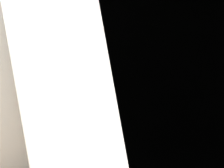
{
  "coord_description": "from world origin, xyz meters",
  "views": [
    {
      "loc": [
        -0.85,
        -1.87,
        1.89
      ],
      "look_at": [
        -0.04,
        -0.0,
        0.96
      ],
      "focal_mm": 41.76,
      "sensor_mm": 36.0,
      "label": 1
    }
  ],
  "objects": [
    {
      "name": "book_stack_side",
      "position": [
        0.36,
        0.09,
        0.82
      ],
      "size": [
        0.23,
        0.21,
        0.09
      ],
      "color": "#B22D33",
      "rests_on": "desk"
    },
    {
      "name": "computer_mouse",
      "position": [
        0.24,
        -0.01,
        0.8
      ],
      "size": [
        0.06,
        0.1,
        0.04
      ],
      "primitive_type": "ellipsoid",
      "color": "#A5A8AD",
      "rests_on": "desk"
    },
    {
      "name": "desk",
      "position": [
        0.35,
        -0.02,
        0.42
      ],
      "size": [
        1.38,
        0.63,
        0.78
      ],
      "color": "#381E14",
      "rests_on": "ground"
    },
    {
      "name": "laptop",
      "position": [
        -0.07,
        0.12,
        1.04
      ],
      "size": [
        0.32,
        0.34,
        0.23
      ],
      "color": "gray",
      "rests_on": "book_stack_tall"
    },
    {
      "name": "wall_back",
      "position": [
        0.0,
        0.36,
        1.3
      ],
      "size": [
        6.0,
        0.06,
        2.6
      ],
      "color": "white",
      "rests_on": "ground"
    },
    {
      "name": "book_stack_tall",
      "position": [
        -0.08,
        0.05,
        0.88
      ],
      "size": [
        0.24,
        0.2,
        0.21
      ],
      "color": "gray",
      "rests_on": "desk"
    },
    {
      "name": "book_stack_keyboard_riser",
      "position": [
        -0.06,
        -0.05,
        0.85
      ],
      "size": [
        0.26,
        0.19,
        0.14
      ],
      "color": "gray",
      "rests_on": "desk"
    },
    {
      "name": "cell_phone",
      "position": [
        0.28,
        -0.22,
        0.78
      ],
      "size": [
        0.11,
        0.15,
        0.01
      ],
      "primitive_type": "cube",
      "rotation": [
        0.0,
        0.0,
        0.32
      ],
      "color": "black",
      "rests_on": "desk"
    },
    {
      "name": "mug",
      "position": [
        -0.53,
        0.14,
        0.83
      ],
      "size": [
        0.13,
        0.09,
        0.1
      ],
      "color": "#265999",
      "rests_on": "desk"
    },
    {
      "name": "water_bottle",
      "position": [
        0.53,
        -0.12,
        0.87
      ],
      "size": [
        0.07,
        0.07,
        0.17
      ],
      "primitive_type": "cylinder",
      "color": "#999EA5",
      "rests_on": "desk"
    },
    {
      "name": "wall_left",
      "position": [
        -0.79,
        0.0,
        1.3
      ],
      "size": [
        0.05,
        6.0,
        2.6
      ],
      "primitive_type": "cube",
      "color": "silver",
      "rests_on": "ground"
    },
    {
      "name": "keyboard",
      "position": [
        -0.06,
        -0.04,
        0.93
      ],
      "size": [
        0.43,
        0.16,
        0.02
      ],
      "primitive_type": "cube",
      "rotation": [
        0.0,
        0.0,
        -0.05
      ],
      "color": "black",
      "rests_on": "book_stack_keyboard_riser"
    }
  ]
}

